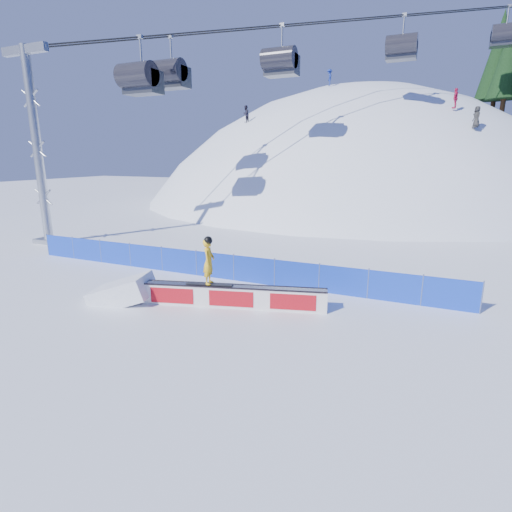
% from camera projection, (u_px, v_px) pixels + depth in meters
% --- Properties ---
extents(ground, '(160.00, 160.00, 0.00)m').
position_uv_depth(ground, '(155.00, 310.00, 14.80)').
color(ground, white).
rests_on(ground, ground).
extents(snow_hill, '(64.00, 64.00, 64.00)m').
position_uv_depth(snow_hill, '(349.00, 328.00, 56.45)').
color(snow_hill, white).
rests_on(snow_hill, ground).
extents(safety_fence, '(22.05, 0.05, 1.30)m').
position_uv_depth(safety_fence, '(215.00, 265.00, 18.65)').
color(safety_fence, '#1337BA').
rests_on(safety_fence, ground).
extents(chairlift, '(40.80, 41.70, 22.00)m').
position_uv_depth(chairlift, '(396.00, 16.00, 33.24)').
color(chairlift, '#969CA4').
rests_on(chairlift, ground).
extents(rail_box, '(6.97, 2.33, 0.85)m').
position_uv_depth(rail_box, '(232.00, 296.00, 15.06)').
color(rail_box, white).
rests_on(rail_box, ground).
extents(snow_ramp, '(2.75, 2.11, 1.52)m').
position_uv_depth(snow_ramp, '(123.00, 301.00, 15.81)').
color(snow_ramp, white).
rests_on(snow_ramp, ground).
extents(snowboarder, '(1.80, 0.77, 1.86)m').
position_uv_depth(snowboarder, '(209.00, 261.00, 14.87)').
color(snowboarder, black).
rests_on(snowboarder, rail_box).
extents(distant_skiers, '(21.37, 8.36, 6.82)m').
position_uv_depth(distant_skiers, '(356.00, 98.00, 38.18)').
color(distant_skiers, black).
rests_on(distant_skiers, ground).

